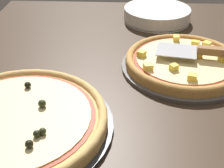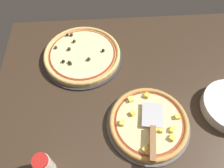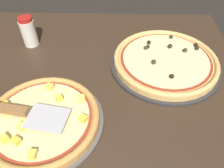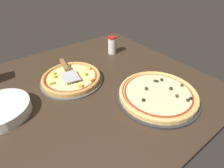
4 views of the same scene
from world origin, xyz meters
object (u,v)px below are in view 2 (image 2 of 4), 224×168
object	(u,v)px
pizza_front	(149,122)
parmesan_shaker	(44,165)
serving_spatula	(153,135)
pizza_back	(82,54)

from	to	relation	value
pizza_front	parmesan_shaker	bearing A→B (deg)	-159.40
parmesan_shaker	serving_spatula	bearing A→B (deg)	11.93
serving_spatula	pizza_front	bearing A→B (deg)	89.98
serving_spatula	parmesan_shaker	size ratio (longest dim) A/B	2.05
pizza_back	parmesan_shaker	world-z (taller)	parmesan_shaker
pizza_front	pizza_back	world-z (taller)	pizza_back
pizza_back	serving_spatula	xyz separation A→B (cm)	(26.91, -44.48, 2.94)
pizza_front	serving_spatula	bearing A→B (deg)	-90.02
pizza_front	pizza_back	size ratio (longest dim) A/B	0.85
parmesan_shaker	pizza_back	bearing A→B (deg)	76.98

